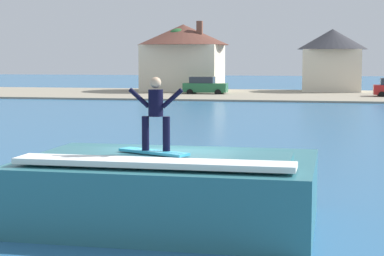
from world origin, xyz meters
TOP-DOWN VIEW (x-y plane):
  - ground_plane at (0.00, 0.00)m, footprint 260.00×260.00m
  - wave_crest at (0.06, -0.86)m, footprint 6.42×4.46m
  - surfboard at (-0.16, -1.36)m, footprint 1.70×1.05m
  - surfer at (-0.11, -1.35)m, footprint 1.21×0.32m
  - shoreline_bank at (0.00, 51.92)m, footprint 120.00×19.77m
  - car_near_shore at (-9.04, 51.33)m, footprint 4.36×2.03m
  - house_with_chimney at (-12.51, 57.06)m, footprint 10.06×10.06m
  - house_small_cottage at (3.40, 59.30)m, footprint 7.50×7.50m
  - tree_tall_bare at (-12.87, 55.96)m, footprint 2.38×2.38m
  - tree_short_bushy at (-11.15, 57.05)m, footprint 3.37×3.37m

SIDE VIEW (x-z plane):
  - ground_plane at x=0.00m, z-range 0.00..0.00m
  - shoreline_bank at x=0.00m, z-range 0.00..0.16m
  - wave_crest at x=0.06m, z-range -0.05..1.60m
  - car_near_shore at x=-9.04m, z-range 0.02..1.88m
  - surfboard at x=-0.16m, z-range 1.65..1.71m
  - surfer at x=-0.11m, z-range 1.80..3.39m
  - house_small_cottage at x=3.40m, z-range 0.39..7.22m
  - house_with_chimney at x=-12.51m, z-range 0.34..8.00m
  - tree_short_bushy at x=-11.15m, z-range 1.33..7.46m
  - tree_tall_bare at x=-12.87m, z-range 2.09..8.99m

